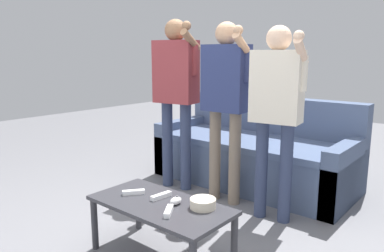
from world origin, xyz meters
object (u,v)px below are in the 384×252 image
Objects in this scene: coffee_table at (160,211)px; player_right at (276,101)px; game_remote_wand_far at (161,196)px; game_remote_nunchuk at (176,201)px; player_center at (226,92)px; couch at (255,154)px; snack_bowl at (203,203)px; player_left at (176,84)px; game_remote_wand_near at (134,192)px; game_remote_wand_spare at (169,211)px.

player_right is at bearing 75.12° from coffee_table.
player_right is at bearing 71.34° from game_remote_wand_far.
game_remote_nunchuk is at bearing -5.56° from game_remote_wand_far.
couch is at bearing 94.39° from player_center.
snack_bowl is 0.10× the size of player_center.
couch reaches higher than coffee_table.
player_right reaches higher than snack_bowl.
snack_bowl is 1.05m from player_right.
snack_bowl is 1.57m from player_left.
game_remote_nunchuk is 0.62× the size of game_remote_wand_near.
player_center is at bearing 108.38° from game_remote_nunchuk.
game_remote_nunchuk is at bearing 9.93° from game_remote_wand_near.
game_remote_wand_spare is at bearing -49.53° from player_left.
game_remote_wand_near is at bearing -165.99° from snack_bowl.
couch reaches higher than game_remote_wand_near.
coffee_table is 0.19m from game_remote_wand_spare.
player_left is 11.56× the size of game_remote_wand_spare.
player_left is (-0.53, -0.65, 0.74)m from couch.
snack_bowl reaches higher than game_remote_wand_spare.
game_remote_wand_near is 0.89× the size of game_remote_wand_far.
coffee_table is 0.11m from game_remote_wand_far.
game_remote_wand_near and game_remote_wand_far have the same top height.
snack_bowl is (0.56, -1.60, 0.12)m from couch.
player_left reaches higher than coffee_table.
coffee_table is 6.67× the size of game_remote_wand_near.
game_remote_wand_near is (-0.50, -0.12, -0.01)m from snack_bowl.
couch is at bearing 128.98° from player_right.
game_remote_wand_far is at bearing -170.39° from snack_bowl.
coffee_table is at bearing 2.53° from game_remote_wand_near.
player_center is 1.19m from game_remote_wand_far.
couch is 1.22× the size of player_left.
snack_bowl is at bearing 9.61° from game_remote_wand_far.
couch is 2.13× the size of coffee_table.
game_remote_nunchuk reaches higher than game_remote_wand_far.
player_left is 1.38m from game_remote_wand_near.
player_left is at bearing -129.23° from couch.
coffee_table is 0.61× the size of player_right.
game_remote_wand_near is at bearing -116.61° from player_right.
game_remote_nunchuk is (0.09, 0.05, 0.08)m from coffee_table.
game_remote_wand_far is at bearing 174.44° from game_remote_nunchuk.
couch is 14.20× the size of game_remote_wand_near.
player_center reaches higher than coffee_table.
game_remote_wand_spare is at bearing -35.29° from game_remote_wand_far.
snack_bowl is 0.31m from game_remote_wand_far.
game_remote_wand_far is (-0.32, -0.95, -0.56)m from player_right.
coffee_table is 5.93× the size of game_remote_wand_far.
game_remote_wand_spare reaches higher than coffee_table.
player_right is 1.15m from game_remote_wand_far.
game_remote_wand_spare is (0.45, -1.79, 0.10)m from couch.
player_right is (1.09, -0.05, -0.07)m from player_left.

